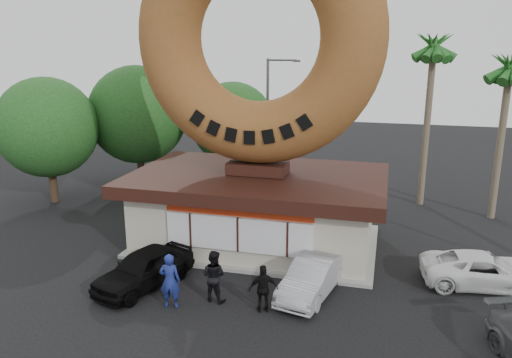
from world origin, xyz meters
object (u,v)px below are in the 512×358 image
at_px(car_black, 144,268).
at_px(person_left, 170,281).
at_px(person_center, 214,276).
at_px(car_silver, 312,277).
at_px(giant_donut, 258,38).
at_px(person_right, 264,289).
at_px(street_lamp, 270,115).
at_px(donut_shop, 258,206).
at_px(car_white, 484,270).

bearing_deg(car_black, person_left, -16.61).
height_order(person_center, car_silver, person_center).
xyz_separation_m(giant_donut, person_right, (1.76, -5.87, -8.22)).
height_order(street_lamp, person_left, street_lamp).
bearing_deg(street_lamp, giant_donut, -79.49).
bearing_deg(person_left, donut_shop, -112.48).
distance_m(donut_shop, car_silver, 5.37).
xyz_separation_m(car_silver, car_white, (6.14, 2.31, -0.02)).
height_order(donut_shop, car_white, donut_shop).
bearing_deg(giant_donut, car_silver, -53.22).
distance_m(street_lamp, car_silver, 15.55).
xyz_separation_m(person_right, car_silver, (1.40, 1.65, -0.19)).
height_order(giant_donut, car_white, giant_donut).
bearing_deg(person_right, car_black, -29.79).
bearing_deg(donut_shop, car_black, -120.12).
relative_size(giant_donut, person_center, 5.59).
distance_m(person_left, car_black, 2.00).
height_order(car_black, car_silver, car_black).
bearing_deg(person_right, person_center, -31.05).
xyz_separation_m(donut_shop, person_left, (-1.43, -6.39, -0.78)).
bearing_deg(person_right, donut_shop, -95.52).
height_order(person_center, person_right, person_center).
relative_size(giant_donut, car_black, 2.50).
bearing_deg(donut_shop, person_left, -102.58).
bearing_deg(donut_shop, person_right, -73.31).
height_order(car_silver, car_white, car_silver).
bearing_deg(car_silver, person_right, -118.05).
bearing_deg(car_white, person_right, 111.10).
xyz_separation_m(donut_shop, car_silver, (3.15, -4.20, -1.11)).
height_order(donut_shop, car_silver, donut_shop).
xyz_separation_m(person_left, person_right, (3.18, 0.54, -0.14)).
relative_size(person_right, car_black, 0.40).
distance_m(person_left, person_right, 3.23).
bearing_deg(giant_donut, person_center, -91.39).
relative_size(car_silver, car_white, 0.87).
xyz_separation_m(giant_donut, car_black, (-3.03, -5.23, -8.35)).
bearing_deg(street_lamp, car_white, -46.89).
xyz_separation_m(person_left, car_black, (-1.60, 1.17, -0.27)).
xyz_separation_m(donut_shop, street_lamp, (-1.86, 10.02, 2.72)).
xyz_separation_m(giant_donut, street_lamp, (-1.86, 10.00, -4.59)).
relative_size(person_left, car_silver, 0.50).
bearing_deg(car_black, donut_shop, 79.54).
xyz_separation_m(person_left, car_silver, (4.58, 2.19, -0.33)).
bearing_deg(giant_donut, car_white, -11.62).
relative_size(person_left, person_right, 1.17).
relative_size(person_center, car_white, 0.41).
relative_size(donut_shop, person_center, 5.94).
height_order(street_lamp, car_silver, street_lamp).
bearing_deg(car_black, person_center, 12.90).
relative_size(donut_shop, car_white, 2.45).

